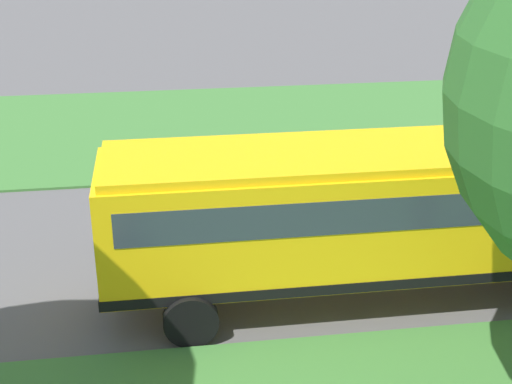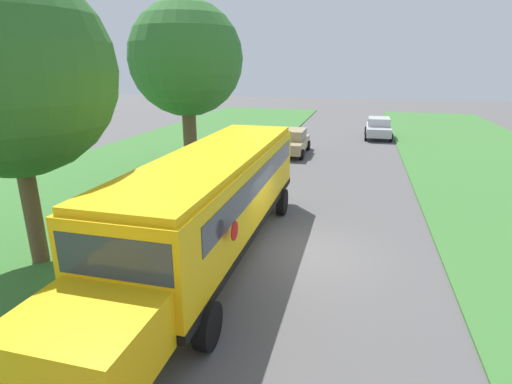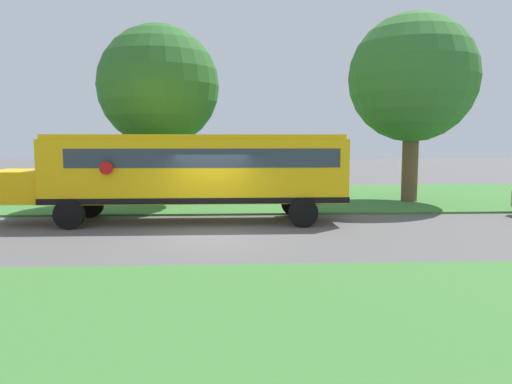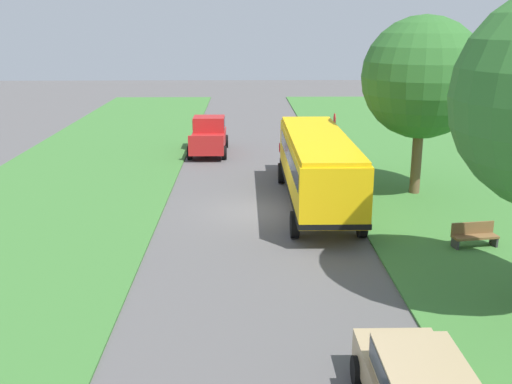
# 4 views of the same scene
# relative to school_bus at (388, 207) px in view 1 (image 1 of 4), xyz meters

# --- Properties ---
(ground_plane) EXTENTS (120.00, 120.00, 0.00)m
(ground_plane) POSITION_rel_school_bus_xyz_m (2.55, 0.84, -1.92)
(ground_plane) COLOR #565454
(grass_far_side) EXTENTS (10.00, 80.00, 0.07)m
(grass_far_side) POSITION_rel_school_bus_xyz_m (11.55, 0.84, -1.89)
(grass_far_side) COLOR #3D7533
(grass_far_side) RESTS_ON ground
(school_bus) EXTENTS (2.84, 12.42, 3.16)m
(school_bus) POSITION_rel_school_bus_xyz_m (0.00, 0.00, 0.00)
(school_bus) COLOR yellow
(school_bus) RESTS_ON ground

